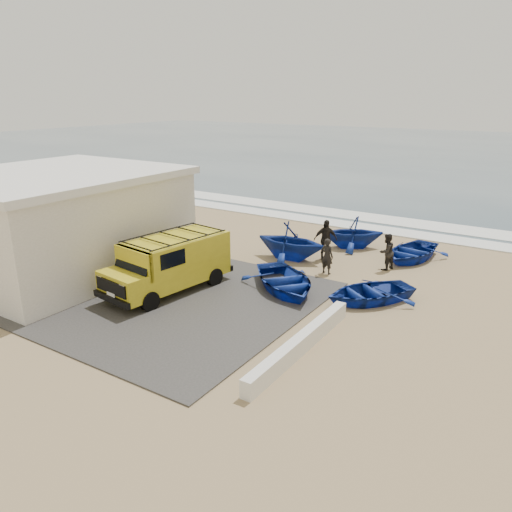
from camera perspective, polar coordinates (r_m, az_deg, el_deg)
The scene contains 16 objects.
ground at distance 20.10m, azimuth -3.53°, elevation -3.64°, with size 160.00×160.00×0.00m, color #9E855C.
slab at distance 19.90m, azimuth -11.63°, elevation -4.14°, with size 12.00×10.00×0.05m, color #413E3B.
ocean at distance 72.25m, azimuth 24.18°, elevation 10.63°, with size 180.00×88.00×0.01m, color #385166.
surf_line at distance 30.13m, azimuth 10.08°, elevation 3.58°, with size 180.00×1.60×0.06m, color white.
surf_wash at distance 32.39m, azimuth 11.82°, elevation 4.47°, with size 180.00×2.20×0.04m, color white.
building at distance 23.32m, azimuth -21.75°, elevation 3.73°, with size 8.40×9.40×4.30m.
parapet at distance 15.25m, azimuth 5.13°, elevation -9.95°, with size 0.35×6.00×0.55m, color silver.
van at distance 19.69m, azimuth -9.78°, elevation -0.65°, with size 2.68×5.40×2.22m.
boat_near_left at distance 19.67m, azimuth 3.26°, elevation -2.84°, with size 2.86×4.00×0.83m, color navy.
boat_near_right at distance 19.14m, azimuth 12.78°, elevation -4.04°, with size 2.50×3.50×0.73m, color navy.
boat_mid_left at distance 23.31m, azimuth 3.97°, elevation 1.74°, with size 2.91×3.37×1.78m, color navy.
boat_mid_right at distance 24.46m, azimuth 17.36°, elevation 0.49°, with size 2.64×3.70×0.77m, color navy.
boat_far_left at distance 25.50m, azimuth 10.95°, elevation 2.70°, with size 2.64×3.06×1.61m, color navy.
fisherman_front at distance 21.58m, azimuth 8.11°, elevation -0.02°, with size 0.58×0.38×1.58m, color black.
fisherman_middle at distance 22.61m, azimuth 14.69°, elevation 0.47°, with size 0.79×0.62×1.63m, color black.
fisherman_back at distance 23.48m, azimuth 7.94°, elevation 1.88°, with size 1.11×0.46×1.89m, color black.
Camera 1 is at (11.13, -15.00, 7.42)m, focal length 35.00 mm.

